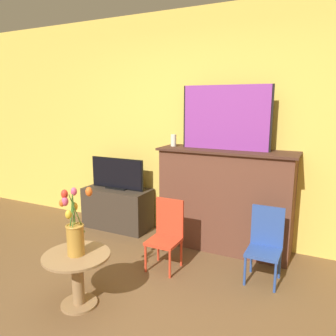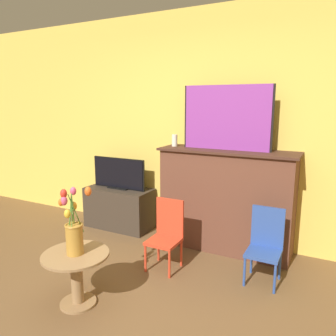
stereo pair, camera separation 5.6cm
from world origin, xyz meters
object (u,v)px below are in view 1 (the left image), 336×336
tv_monitor (117,174)px  chair_red (167,232)px  chair_blue (265,242)px  vase_tulips (75,231)px  painting (226,118)px

tv_monitor → chair_red: tv_monitor is taller
chair_red → chair_blue: bearing=11.6°
tv_monitor → vase_tulips: (0.70, -1.58, -0.08)m
painting → tv_monitor: (-1.42, -0.02, -0.76)m
painting → chair_red: bearing=-117.8°
painting → chair_blue: (0.57, -0.50, -1.11)m
chair_blue → vase_tulips: vase_tulips is taller
chair_red → painting: bearing=62.2°
painting → vase_tulips: (-0.72, -1.59, -0.84)m
painting → chair_blue: 1.35m
chair_red → chair_blue: same height
painting → vase_tulips: 1.94m
vase_tulips → chair_red: bearing=68.3°
tv_monitor → vase_tulips: bearing=-66.1°
chair_red → vase_tulips: 1.01m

